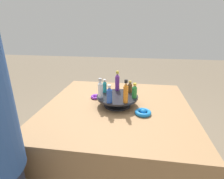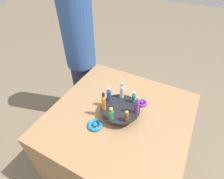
% 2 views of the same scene
% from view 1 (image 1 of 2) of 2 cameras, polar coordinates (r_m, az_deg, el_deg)
% --- Properties ---
extents(party_table, '(1.00, 1.00, 0.73)m').
position_cam_1_polar(party_table, '(1.43, 1.55, -18.59)').
color(party_table, '#9E754C').
rests_on(party_table, ground_plane).
extents(display_stand, '(0.28, 0.28, 0.07)m').
position_cam_1_polar(display_stand, '(1.21, 1.73, -3.25)').
color(display_stand, black).
rests_on(display_stand, party_table).
extents(bottle_clear, '(0.03, 0.03, 0.13)m').
position_cam_1_polar(bottle_clear, '(1.16, -3.83, 0.24)').
color(bottle_clear, silver).
rests_on(bottle_clear, display_stand).
extents(bottle_blue, '(0.03, 0.03, 0.12)m').
position_cam_1_polar(bottle_blue, '(1.08, -0.85, -1.63)').
color(bottle_blue, '#234CAD').
rests_on(bottle_blue, display_stand).
extents(bottle_orange, '(0.03, 0.03, 0.15)m').
position_cam_1_polar(bottle_orange, '(1.08, 4.50, -0.92)').
color(bottle_orange, orange).
rests_on(bottle_orange, display_stand).
extents(bottle_green, '(0.03, 0.03, 0.10)m').
position_cam_1_polar(bottle_green, '(1.17, 7.36, -0.53)').
color(bottle_green, '#288438').
rests_on(bottle_green, display_stand).
extents(bottle_brown, '(0.03, 0.03, 0.09)m').
position_cam_1_polar(bottle_brown, '(1.26, 5.89, 0.77)').
color(bottle_brown, brown).
rests_on(bottle_brown, display_stand).
extents(bottle_purple, '(0.03, 0.03, 0.15)m').
position_cam_1_polar(bottle_purple, '(1.29, 1.74, 2.64)').
color(bottle_purple, '#702D93').
rests_on(bottle_purple, display_stand).
extents(bottle_teal, '(0.03, 0.03, 0.10)m').
position_cam_1_polar(bottle_teal, '(1.26, -2.41, 1.05)').
color(bottle_teal, teal).
rests_on(bottle_teal, display_stand).
extents(ribbon_bow_blue, '(0.10, 0.10, 0.04)m').
position_cam_1_polar(ribbon_bow_blue, '(1.12, 10.09, -7.37)').
color(ribbon_bow_blue, blue).
rests_on(ribbon_bow_blue, party_table).
extents(ribbon_bow_purple, '(0.08, 0.08, 0.03)m').
position_cam_1_polar(ribbon_bow_purple, '(1.35, -5.20, -2.36)').
color(ribbon_bow_purple, purple).
rests_on(ribbon_bow_purple, party_table).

